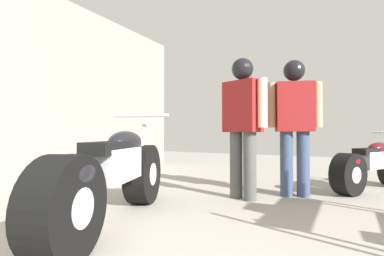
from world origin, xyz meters
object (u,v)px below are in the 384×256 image
at_px(motorcycle_black_naked, 371,166).
at_px(mechanic_in_blue, 294,114).
at_px(mechanic_with_helmet, 243,114).
at_px(motorcycle_maroon_cruiser, 113,177).

bearing_deg(motorcycle_black_naked, mechanic_in_blue, -134.44).
xyz_separation_m(mechanic_in_blue, mechanic_with_helmet, (-0.52, -0.47, -0.01)).
relative_size(motorcycle_maroon_cruiser, mechanic_in_blue, 1.22).
bearing_deg(motorcycle_maroon_cruiser, motorcycle_black_naked, 54.12).
bearing_deg(mechanic_in_blue, mechanic_with_helmet, -137.97).
height_order(motorcycle_maroon_cruiser, mechanic_in_blue, mechanic_in_blue).
bearing_deg(mechanic_with_helmet, motorcycle_black_naked, 44.28).
xyz_separation_m(motorcycle_black_naked, mechanic_in_blue, (-0.87, -0.89, 0.70)).
relative_size(motorcycle_black_naked, mechanic_with_helmet, 0.96).
xyz_separation_m(motorcycle_maroon_cruiser, mechanic_with_helmet, (0.66, 1.48, 0.61)).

